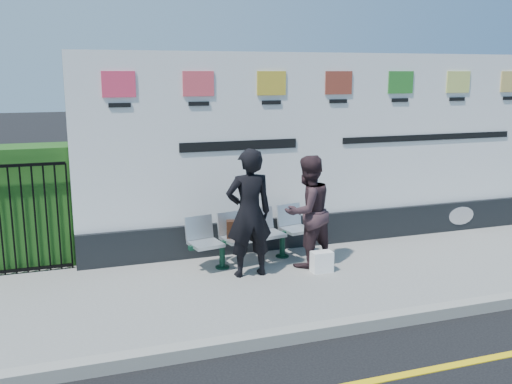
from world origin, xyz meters
The scene contains 10 objects.
ground centered at (0.00, 0.00, 0.00)m, with size 80.00×80.00×0.00m, color black.
pavement centered at (0.00, 2.50, 0.06)m, with size 14.00×3.00×0.12m, color gray.
kerb centered at (0.00, 1.00, 0.07)m, with size 14.00×0.18×0.14m, color gray.
yellow_line centered at (0.00, 0.00, 0.00)m, with size 14.00×0.10×0.01m, color yellow.
billboard centered at (0.50, 3.85, 1.42)m, with size 8.00×0.30×3.00m.
bench centered at (-1.05, 3.27, 0.32)m, with size 1.91×0.51×0.41m, color silver, non-canonical shape.
woman_left centered at (-1.28, 2.78, 0.99)m, with size 0.63×0.42×1.74m, color black.
woman_right centered at (-0.37, 2.90, 0.91)m, with size 0.77×0.60×1.58m, color #342226.
handbag_brown centered at (-1.30, 3.23, 0.65)m, with size 0.32×0.14×0.25m, color black.
carrier_bag_white centered at (-0.29, 2.57, 0.27)m, with size 0.29×0.17×0.29m, color white.
Camera 1 is at (-3.58, -4.22, 2.83)m, focal length 40.00 mm.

